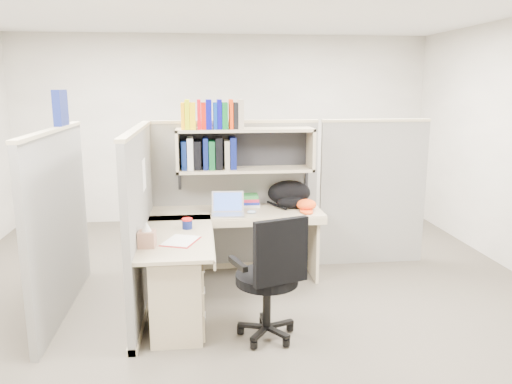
{
  "coord_description": "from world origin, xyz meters",
  "views": [
    {
      "loc": [
        -0.36,
        -4.36,
        1.99
      ],
      "look_at": [
        0.16,
        0.25,
        0.99
      ],
      "focal_mm": 35.0,
      "sensor_mm": 36.0,
      "label": 1
    }
  ],
  "objects": [
    {
      "name": "tissue_box",
      "position": [
        -0.79,
        -0.5,
        0.83
      ],
      "size": [
        0.14,
        0.14,
        0.21
      ],
      "primitive_type": null,
      "rotation": [
        0.0,
        0.0,
        -0.07
      ],
      "color": "#A8765F",
      "rests_on": "desk"
    },
    {
      "name": "laptop",
      "position": [
        -0.1,
        0.41,
        0.85
      ],
      "size": [
        0.34,
        0.34,
        0.23
      ],
      "primitive_type": null,
      "rotation": [
        0.0,
        0.0,
        -0.06
      ],
      "color": "#B2B3B7",
      "rests_on": "desk"
    },
    {
      "name": "mouse",
      "position": [
        0.14,
        0.45,
        0.75
      ],
      "size": [
        0.1,
        0.08,
        0.03
      ],
      "primitive_type": "ellipsoid",
      "rotation": [
        0.0,
        0.0,
        -0.25
      ],
      "color": "#93AFD0",
      "rests_on": "desk"
    },
    {
      "name": "snack_canister",
      "position": [
        -0.49,
        -0.02,
        0.78
      ],
      "size": [
        0.1,
        0.1,
        0.09
      ],
      "color": "#0E1853",
      "rests_on": "desk"
    },
    {
      "name": "ground",
      "position": [
        0.0,
        0.0,
        0.0
      ],
      "size": [
        6.0,
        6.0,
        0.0
      ],
      "primitive_type": "plane",
      "color": "#39342C",
      "rests_on": "ground"
    },
    {
      "name": "desk",
      "position": [
        -0.41,
        -0.29,
        0.44
      ],
      "size": [
        1.74,
        1.75,
        0.73
      ],
      "color": "tan",
      "rests_on": "ground"
    },
    {
      "name": "room_shell",
      "position": [
        0.0,
        0.0,
        1.62
      ],
      "size": [
        6.0,
        6.0,
        6.0
      ],
      "color": "#A9A398",
      "rests_on": "ground"
    },
    {
      "name": "cubicle",
      "position": [
        -0.37,
        0.45,
        0.91
      ],
      "size": [
        3.79,
        1.84,
        1.95
      ],
      "color": "slate",
      "rests_on": "ground"
    },
    {
      "name": "orange_cap",
      "position": [
        0.72,
        0.54,
        0.79
      ],
      "size": [
        0.25,
        0.27,
        0.11
      ],
      "primitive_type": null,
      "rotation": [
        0.0,
        0.0,
        -0.2
      ],
      "color": "#F04C14",
      "rests_on": "desk"
    },
    {
      "name": "task_chair",
      "position": [
        0.15,
        -0.76,
        0.37
      ],
      "size": [
        0.6,
        0.56,
        1.04
      ],
      "color": "black",
      "rests_on": "ground"
    },
    {
      "name": "loose_paper",
      "position": [
        -0.53,
        -0.37,
        0.73
      ],
      "size": [
        0.33,
        0.37,
        0.0
      ],
      "primitive_type": null,
      "rotation": [
        0.0,
        0.0,
        -0.37
      ],
      "color": "silver",
      "rests_on": "desk"
    },
    {
      "name": "book_stack",
      "position": [
        0.16,
        0.8,
        0.79
      ],
      "size": [
        0.19,
        0.25,
        0.12
      ],
      "primitive_type": null,
      "rotation": [
        0.0,
        0.0,
        -0.02
      ],
      "color": "slate",
      "rests_on": "desk"
    },
    {
      "name": "backpack",
      "position": [
        0.58,
        0.7,
        0.87
      ],
      "size": [
        0.49,
        0.4,
        0.27
      ],
      "primitive_type": null,
      "rotation": [
        0.0,
        0.0,
        0.11
      ],
      "color": "black",
      "rests_on": "desk"
    },
    {
      "name": "paper_cup",
      "position": [
        0.03,
        0.66,
        0.78
      ],
      "size": [
        0.08,
        0.08,
        0.09
      ],
      "primitive_type": "cylinder",
      "rotation": [
        0.0,
        0.0,
        -0.34
      ],
      "color": "white",
      "rests_on": "desk"
    }
  ]
}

